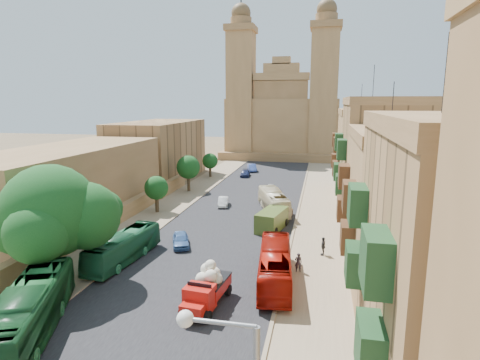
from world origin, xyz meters
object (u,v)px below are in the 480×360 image
at_px(bus_red_east, 275,265).
at_px(car_blue_b, 252,168).
at_px(car_white_b, 271,187).
at_px(street_tree_c, 188,167).
at_px(bus_green_north, 124,247).
at_px(pedestrian_a, 298,262).
at_px(car_blue_a, 181,240).
at_px(street_tree_d, 210,161).
at_px(car_white_a, 223,202).
at_px(bus_green_south, 28,312).
at_px(ficus_tree, 52,214).
at_px(street_tree_a, 104,209).
at_px(car_dkblue, 245,173).
at_px(olive_pickup, 272,220).
at_px(red_truck, 206,288).
at_px(street_tree_b, 156,188).
at_px(pedestrian_c, 323,246).
at_px(church, 283,118).
at_px(bus_cream_east, 273,201).
at_px(car_cream, 279,212).

relative_size(bus_red_east, car_blue_b, 2.31).
bearing_deg(car_white_b, street_tree_c, 14.96).
distance_m(bus_green_north, pedestrian_a, 14.62).
bearing_deg(car_blue_a, street_tree_d, 79.19).
bearing_deg(car_blue_a, car_white_a, 66.70).
bearing_deg(car_white_b, bus_green_south, 81.80).
bearing_deg(car_white_a, street_tree_c, 123.17).
height_order(ficus_tree, street_tree_a, ficus_tree).
bearing_deg(car_dkblue, olive_pickup, -78.89).
xyz_separation_m(red_truck, bus_green_south, (-8.98, -5.37, 0.22)).
relative_size(street_tree_b, car_white_a, 1.29).
xyz_separation_m(street_tree_b, olive_pickup, (14.67, -4.00, -1.99)).
xyz_separation_m(ficus_tree, street_tree_d, (-0.58, 43.99, -2.44)).
relative_size(ficus_tree, pedestrian_c, 5.40).
relative_size(olive_pickup, car_dkblue, 1.35).
height_order(street_tree_d, car_blue_b, street_tree_d).
distance_m(red_truck, car_dkblue, 47.12).
distance_m(bus_green_south, car_blue_b, 57.86).
height_order(bus_green_north, pedestrian_c, bus_green_north).
distance_m(church, red_truck, 76.24).
relative_size(bus_green_south, pedestrian_a, 6.89).
bearing_deg(bus_green_south, car_white_b, 56.72).
bearing_deg(pedestrian_a, ficus_tree, 9.96).
distance_m(street_tree_c, bus_cream_east, 16.86).
height_order(street_tree_a, bus_green_south, street_tree_a).
relative_size(car_dkblue, car_white_b, 1.17).
bearing_deg(church, street_tree_c, -103.21).
distance_m(street_tree_b, olive_pickup, 15.34).
bearing_deg(car_white_a, car_cream, -37.83).
distance_m(street_tree_a, car_cream, 19.64).
relative_size(street_tree_b, bus_cream_east, 0.47).
relative_size(bus_cream_east, car_white_b, 2.85).
bearing_deg(car_cream, bus_green_south, 78.20).
xyz_separation_m(car_cream, pedestrian_a, (3.09, -14.79, 0.08)).
bearing_deg(pedestrian_c, car_blue_b, -155.52).
bearing_deg(car_dkblue, car_blue_a, -93.70).
bearing_deg(street_tree_a, pedestrian_a, -7.62).
height_order(olive_pickup, car_dkblue, olive_pickup).
distance_m(street_tree_d, olive_pickup, 31.67).
bearing_deg(car_cream, street_tree_d, -46.23).
distance_m(street_tree_b, car_dkblue, 26.39).
bearing_deg(olive_pickup, bus_cream_east, 95.47).
bearing_deg(car_white_b, car_blue_a, 82.03).
bearing_deg(car_white_b, bus_cream_east, 102.62).
bearing_deg(bus_red_east, street_tree_b, -51.27).
bearing_deg(car_white_a, bus_cream_east, -22.72).
bearing_deg(bus_cream_east, bus_green_north, 41.63).
xyz_separation_m(olive_pickup, car_cream, (0.33, 4.37, -0.29)).
bearing_deg(car_white_a, church, 76.44).
bearing_deg(car_white_b, car_white_a, 67.53).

